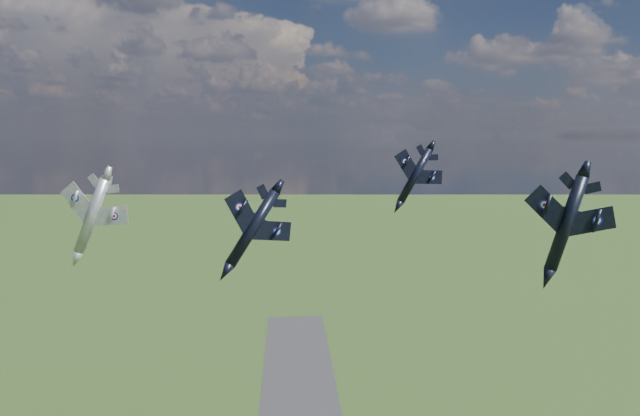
{
  "coord_description": "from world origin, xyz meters",
  "views": [
    {
      "loc": [
        -4.4,
        -65.08,
        93.09
      ],
      "look_at": [
        0.03,
        16.06,
        83.71
      ],
      "focal_mm": 35.0,
      "sensor_mm": 36.0,
      "label": 1
    }
  ],
  "objects_px": {
    "jet_high_navy": "(415,176)",
    "jet_left_silver": "(92,216)",
    "jet_lead_navy": "(253,228)",
    "jet_right_navy": "(566,223)"
  },
  "relations": [
    {
      "from": "jet_lead_navy",
      "to": "jet_right_navy",
      "type": "xyz_separation_m",
      "value": [
        32.49,
        -19.72,
        3.11
      ]
    },
    {
      "from": "jet_right_navy",
      "to": "jet_high_navy",
      "type": "relative_size",
      "value": 1.04
    },
    {
      "from": "jet_right_navy",
      "to": "jet_left_silver",
      "type": "xyz_separation_m",
      "value": [
        -54.65,
        25.32,
        -2.05
      ]
    },
    {
      "from": "jet_lead_navy",
      "to": "jet_left_silver",
      "type": "height_order",
      "value": "jet_left_silver"
    },
    {
      "from": "jet_high_navy",
      "to": "jet_left_silver",
      "type": "height_order",
      "value": "jet_high_navy"
    },
    {
      "from": "jet_right_navy",
      "to": "jet_high_navy",
      "type": "xyz_separation_m",
      "value": [
        -7.68,
        37.21,
        2.5
      ]
    },
    {
      "from": "jet_lead_navy",
      "to": "jet_right_navy",
      "type": "relative_size",
      "value": 1.13
    },
    {
      "from": "jet_lead_navy",
      "to": "jet_left_silver",
      "type": "bearing_deg",
      "value": 144.98
    },
    {
      "from": "jet_lead_navy",
      "to": "jet_high_navy",
      "type": "height_order",
      "value": "jet_high_navy"
    },
    {
      "from": "jet_left_silver",
      "to": "jet_right_navy",
      "type": "bearing_deg",
      "value": -13.69
    }
  ]
}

